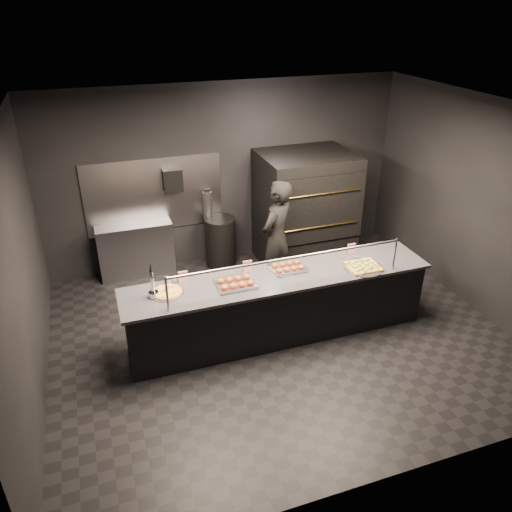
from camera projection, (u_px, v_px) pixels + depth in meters
name	position (u px, v px, depth m)	size (l,w,h in m)	color
room	(277.00, 235.00, 6.23)	(6.04, 6.00, 3.00)	black
service_counter	(279.00, 306.00, 6.68)	(4.10, 0.78, 1.37)	black
pizza_oven	(305.00, 209.00, 8.38)	(1.50, 1.23, 1.91)	black
prep_shelf	(136.00, 250.00, 8.16)	(1.20, 0.35, 0.90)	#99999E
towel_dispenser	(173.00, 180.00, 7.91)	(0.30, 0.20, 0.35)	black
fire_extinguisher	(208.00, 204.00, 8.30)	(0.14, 0.14, 0.51)	#B2B2B7
beer_tap	(153.00, 287.00, 5.97)	(0.12, 0.17, 0.47)	silver
round_pizza	(167.00, 292.00, 6.10)	(0.43, 0.43, 0.03)	silver
slider_tray_a	(236.00, 283.00, 6.26)	(0.51, 0.38, 0.08)	silver
slider_tray_b	(288.00, 267.00, 6.63)	(0.52, 0.44, 0.07)	silver
square_pizza	(363.00, 267.00, 6.66)	(0.53, 0.53, 0.05)	silver
condiment_jar	(170.00, 281.00, 6.28)	(0.15, 0.06, 0.10)	silver
tent_cards	(264.00, 263.00, 6.63)	(2.52, 0.04, 0.15)	white
trash_bin	(221.00, 242.00, 8.48)	(0.51, 0.51, 0.86)	black
worker	(276.00, 238.00, 7.52)	(0.66, 0.43, 1.81)	black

